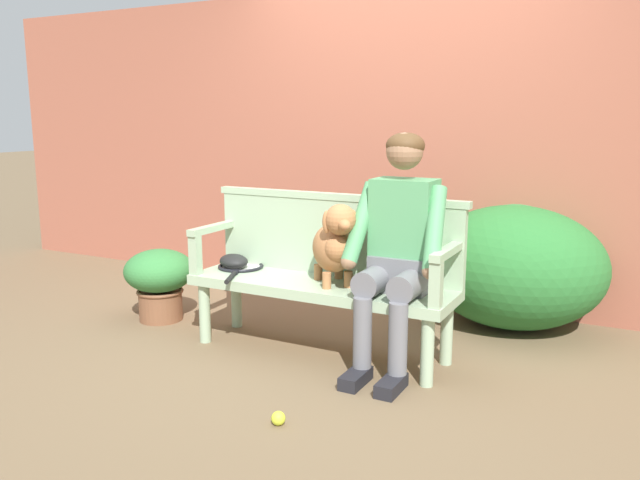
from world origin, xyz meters
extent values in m
plane|color=brown|center=(0.00, 0.00, 0.00)|extent=(40.00, 40.00, 0.00)
cube|color=#9E5642|center=(0.00, 1.46, 1.16)|extent=(8.00, 0.30, 2.32)
ellipsoid|color=#286B2D|center=(0.90, 1.04, 0.41)|extent=(1.20, 1.04, 0.81)
ellipsoid|color=#337538|center=(0.89, 1.12, 0.41)|extent=(0.82, 0.59, 0.81)
cube|color=#9EB793|center=(0.00, 0.00, 0.40)|extent=(1.60, 0.46, 0.06)
cylinder|color=#9EB793|center=(-0.72, -0.17, 0.19)|extent=(0.07, 0.07, 0.37)
cylinder|color=#9EB793|center=(0.72, -0.17, 0.19)|extent=(0.07, 0.07, 0.37)
cylinder|color=#9EB793|center=(-0.72, 0.17, 0.19)|extent=(0.07, 0.07, 0.37)
cylinder|color=#9EB793|center=(0.72, 0.17, 0.19)|extent=(0.07, 0.07, 0.37)
cube|color=#9EB793|center=(0.00, 0.20, 0.66)|extent=(1.60, 0.05, 0.46)
cube|color=#9EB793|center=(0.00, 0.20, 0.91)|extent=(1.64, 0.06, 0.04)
cube|color=#9EB793|center=(-0.76, -0.19, 0.55)|extent=(0.06, 0.06, 0.24)
cube|color=#9EB793|center=(-0.76, 0.00, 0.69)|extent=(0.06, 0.46, 0.04)
cube|color=#9EB793|center=(0.76, -0.19, 0.55)|extent=(0.06, 0.06, 0.24)
cube|color=#9EB793|center=(0.76, 0.00, 0.69)|extent=(0.06, 0.46, 0.04)
cube|color=black|center=(0.39, -0.33, 0.04)|extent=(0.10, 0.24, 0.07)
cylinder|color=slate|center=(0.39, -0.25, 0.26)|extent=(0.10, 0.10, 0.38)
cylinder|color=slate|center=(0.39, -0.10, 0.51)|extent=(0.15, 0.30, 0.15)
cube|color=black|center=(0.59, -0.33, 0.04)|extent=(0.10, 0.24, 0.07)
cylinder|color=slate|center=(0.59, -0.25, 0.26)|extent=(0.10, 0.10, 0.38)
cylinder|color=slate|center=(0.59, -0.10, 0.51)|extent=(0.15, 0.30, 0.15)
cube|color=slate|center=(0.49, 0.05, 0.53)|extent=(0.32, 0.24, 0.20)
cube|color=#519960|center=(0.49, 0.07, 0.79)|extent=(0.34, 0.22, 0.52)
cylinder|color=#519960|center=(0.28, -0.04, 0.81)|extent=(0.14, 0.31, 0.44)
sphere|color=#936B4C|center=(0.26, -0.15, 0.61)|extent=(0.09, 0.09, 0.09)
cylinder|color=#519960|center=(0.70, -0.04, 0.81)|extent=(0.14, 0.31, 0.44)
sphere|color=#936B4C|center=(0.72, -0.15, 0.61)|extent=(0.09, 0.09, 0.09)
sphere|color=#936B4C|center=(0.49, 0.05, 1.20)|extent=(0.20, 0.20, 0.20)
ellipsoid|color=#51381E|center=(0.49, 0.06, 1.23)|extent=(0.21, 0.21, 0.14)
cylinder|color=#AD7042|center=(0.10, -0.11, 0.48)|extent=(0.05, 0.05, 0.09)
cylinder|color=#AD7042|center=(0.20, -0.03, 0.48)|extent=(0.05, 0.05, 0.09)
cylinder|color=#AD7042|center=(-0.03, 0.04, 0.48)|extent=(0.05, 0.05, 0.09)
cylinder|color=#AD7042|center=(0.06, 0.13, 0.48)|extent=(0.05, 0.05, 0.09)
ellipsoid|color=#AD7042|center=(0.08, 0.01, 0.64)|extent=(0.40, 0.41, 0.28)
sphere|color=#AD7042|center=(0.16, -0.08, 0.67)|extent=(0.16, 0.16, 0.16)
sphere|color=#AD7042|center=(0.18, -0.11, 0.83)|extent=(0.17, 0.17, 0.17)
ellipsoid|color=#AD7042|center=(0.23, -0.17, 0.82)|extent=(0.12, 0.12, 0.06)
ellipsoid|color=#AD7042|center=(0.12, -0.15, 0.82)|extent=(0.07, 0.06, 0.13)
ellipsoid|color=#AD7042|center=(0.23, -0.05, 0.82)|extent=(0.07, 0.06, 0.13)
sphere|color=#AD7042|center=(-0.03, 0.13, 0.70)|extent=(0.08, 0.08, 0.08)
torus|color=black|center=(-0.61, 0.08, 0.44)|extent=(0.38, 0.38, 0.02)
cylinder|color=silver|center=(-0.61, 0.08, 0.44)|extent=(0.25, 0.25, 0.00)
cube|color=black|center=(-0.55, -0.07, 0.45)|extent=(0.06, 0.08, 0.02)
cylinder|color=black|center=(-0.49, -0.20, 0.45)|extent=(0.11, 0.21, 0.03)
ellipsoid|color=black|center=(-0.65, 0.05, 0.48)|extent=(0.28, 0.26, 0.09)
sphere|color=#CCDB33|center=(0.26, -0.91, 0.03)|extent=(0.07, 0.07, 0.07)
cylinder|color=brown|center=(-1.27, 0.05, 0.10)|extent=(0.30, 0.30, 0.20)
torus|color=brown|center=(-1.27, 0.05, 0.20)|extent=(0.32, 0.32, 0.02)
ellipsoid|color=#337538|center=(-1.27, 0.05, 0.35)|extent=(0.47, 0.47, 0.29)
camera|label=1|loc=(1.71, -3.26, 1.40)|focal=36.39mm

